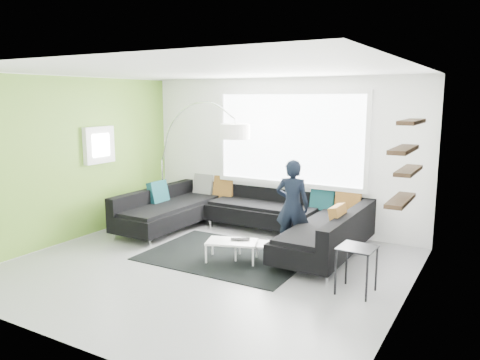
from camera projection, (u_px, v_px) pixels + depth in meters
name	position (u px, v px, depth m)	size (l,w,h in m)	color
ground	(206.00, 267.00, 6.83)	(5.50, 5.50, 0.00)	gray
room_shell	(214.00, 142.00, 6.67)	(5.54, 5.04, 2.82)	white
sectional_sofa	(243.00, 218.00, 8.09)	(4.04, 2.53, 0.87)	black
rug	(227.00, 255.00, 7.31)	(2.46, 1.79, 0.01)	black
coffee_table	(244.00, 250.00, 7.08)	(0.97, 0.56, 0.32)	white
arc_lamp	(162.00, 160.00, 9.43)	(2.23, 0.96, 2.38)	silver
side_table	(356.00, 270.00, 5.88)	(0.44, 0.44, 0.60)	black
person	(292.00, 206.00, 7.44)	(0.59, 0.44, 1.49)	black
laptop	(240.00, 240.00, 7.02)	(0.34, 0.31, 0.02)	black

